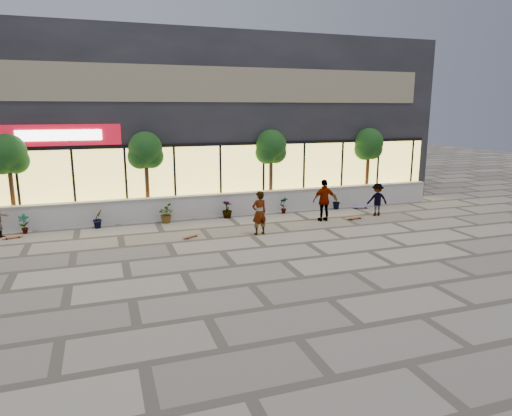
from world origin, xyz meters
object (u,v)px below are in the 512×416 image
object	(u,v)px
tree_mideast	(271,149)
skater_right_far	(377,200)
tree_midwest	(146,152)
tree_west	(8,156)
skater_right_near	(324,200)
skateboard_center	(191,236)
skateboard_right_far	(361,207)
skateboard_right_near	(355,217)
tree_east	(369,146)
skater_center	(259,213)
skateboard_left	(13,237)

from	to	relation	value
tree_mideast	skater_right_far	size ratio (longest dim) A/B	2.58
tree_midwest	tree_mideast	xyz separation A→B (m)	(6.00, 0.00, 0.00)
tree_west	skater_right_near	size ratio (longest dim) A/B	2.10
tree_mideast	skateboard_center	xyz separation A→B (m)	(-4.82, -4.00, -2.91)
skateboard_right_far	tree_west	bearing A→B (deg)	-178.05
skateboard_right_near	tree_mideast	bearing A→B (deg)	118.30
tree_mideast	tree_west	bearing A→B (deg)	180.00
tree_west	tree_mideast	xyz separation A→B (m)	(11.50, 0.00, 0.00)
tree_east	skateboard_right_far	size ratio (longest dim) A/B	4.41
skateboard_right_far	skateboard_center	bearing A→B (deg)	-157.26
tree_east	skater_right_far	xyz separation A→B (m)	(-1.35, -3.05, -2.22)
tree_midwest	skateboard_center	world-z (taller)	tree_midwest
tree_east	skateboard_center	distance (m)	11.45
tree_mideast	skater_right_near	bearing A→B (deg)	-67.37
tree_east	skateboard_right_far	world-z (taller)	tree_east
tree_mideast	skater_right_far	xyz separation A→B (m)	(4.15, -3.05, -2.22)
tree_west	skater_right_far	xyz separation A→B (m)	(15.65, -3.05, -2.22)
skater_center	skater_right_near	xyz separation A→B (m)	(3.47, 1.20, 0.06)
skateboard_right_near	skateboard_left	bearing A→B (deg)	162.62
tree_mideast	skater_right_far	world-z (taller)	tree_mideast
tree_midwest	tree_mideast	bearing A→B (deg)	0.00
tree_mideast	skater_center	xyz separation A→B (m)	(-2.14, -4.39, -2.11)
skater_center	skateboard_center	world-z (taller)	skater_center
tree_mideast	tree_midwest	bearing A→B (deg)	180.00
skateboard_left	skater_center	bearing A→B (deg)	-32.88
tree_east	skateboard_right_near	distance (m)	5.22
skater_right_near	skateboard_left	size ratio (longest dim) A/B	2.56
tree_midwest	skateboard_right_far	bearing A→B (deg)	-8.31
tree_west	tree_midwest	distance (m)	5.50
tree_midwest	skater_right_far	size ratio (longest dim) A/B	2.58
tree_midwest	skateboard_center	size ratio (longest dim) A/B	5.45
tree_mideast	skateboard_center	world-z (taller)	tree_mideast
skateboard_left	skateboard_center	bearing A→B (deg)	-35.64
tree_west	skater_right_far	world-z (taller)	tree_west
tree_mideast	skateboard_left	world-z (taller)	tree_mideast
skateboard_left	tree_midwest	bearing A→B (deg)	1.78
skateboard_left	tree_mideast	bearing A→B (deg)	-8.18
tree_west	skateboard_left	size ratio (longest dim) A/B	5.39
skater_right_near	skater_right_far	distance (m)	2.83
skater_center	skater_right_near	bearing A→B (deg)	-172.29
skater_right_far	skateboard_left	world-z (taller)	skater_right_far
tree_west	tree_midwest	world-z (taller)	same
skateboard_right_near	skateboard_right_far	bearing A→B (deg)	40.80
skateboard_left	skateboard_right_far	distance (m)	15.61
tree_mideast	skateboard_right_far	bearing A→B (deg)	-19.34
skateboard_left	skateboard_right_far	xyz separation A→B (m)	(15.61, 0.37, 0.02)
skater_center	skater_right_far	distance (m)	6.43
skater_right_near	skateboard_right_near	bearing A→B (deg)	172.15
skater_center	skateboard_right_near	bearing A→B (deg)	-179.91
tree_east	skater_right_near	bearing A→B (deg)	-142.59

